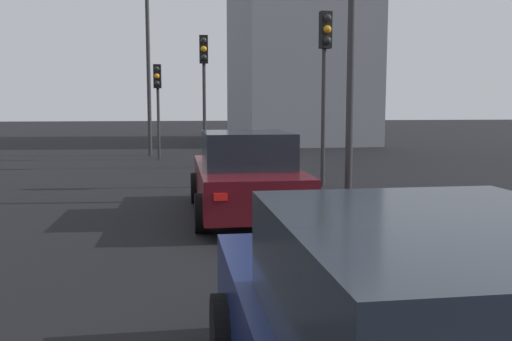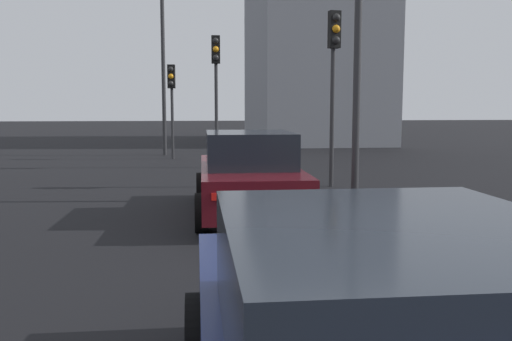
{
  "view_description": "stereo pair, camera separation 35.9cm",
  "coord_description": "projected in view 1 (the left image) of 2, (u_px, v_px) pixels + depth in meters",
  "views": [
    {
      "loc": [
        -1.75,
        1.42,
        2.02
      ],
      "look_at": [
        6.88,
        0.04,
        1.01
      ],
      "focal_mm": 38.41,
      "sensor_mm": 36.0,
      "label": 1
    },
    {
      "loc": [
        -1.8,
        1.07,
        2.02
      ],
      "look_at": [
        6.88,
        0.04,
        1.01
      ],
      "focal_mm": 38.41,
      "sensor_mm": 36.0,
      "label": 2
    }
  ],
  "objects": [
    {
      "name": "traffic_light_near_right",
      "position": [
        204.0,
        74.0,
        17.93
      ],
      "size": [
        0.32,
        0.29,
        4.34
      ],
      "rotation": [
        0.0,
        0.0,
        3.07
      ],
      "color": "#2D2D30",
      "rests_on": "ground_plane"
    },
    {
      "name": "car_maroon_lead",
      "position": [
        245.0,
        175.0,
        10.22
      ],
      "size": [
        4.59,
        2.04,
        1.57
      ],
      "rotation": [
        0.0,
        0.0,
        -0.02
      ],
      "color": "#510F16",
      "rests_on": "ground_plane"
    },
    {
      "name": "traffic_light_far_left",
      "position": [
        325.0,
        62.0,
        13.65
      ],
      "size": [
        0.33,
        0.3,
        4.37
      ],
      "rotation": [
        0.0,
        0.0,
        3.27
      ],
      "color": "#2D2D30",
      "rests_on": "ground_plane"
    },
    {
      "name": "building_facade_left",
      "position": [
        295.0,
        51.0,
        32.21
      ],
      "size": [
        11.36,
        6.81,
        10.59
      ],
      "primitive_type": "cube",
      "color": "gray",
      "rests_on": "ground_plane"
    },
    {
      "name": "street_lamp_kerbside",
      "position": [
        352.0,
        10.0,
        11.56
      ],
      "size": [
        0.56,
        0.36,
        6.84
      ],
      "color": "#2D2D30",
      "rests_on": "ground_plane"
    },
    {
      "name": "street_lamp_far",
      "position": [
        148.0,
        41.0,
        22.44
      ],
      "size": [
        0.56,
        0.36,
        8.08
      ],
      "color": "#2D2D30",
      "rests_on": "ground_plane"
    },
    {
      "name": "traffic_light_near_left",
      "position": [
        158.0,
        91.0,
        20.92
      ],
      "size": [
        0.33,
        0.3,
        3.64
      ],
      "rotation": [
        0.0,
        0.0,
        3.02
      ],
      "color": "#2D2D30",
      "rests_on": "ground_plane"
    }
  ]
}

